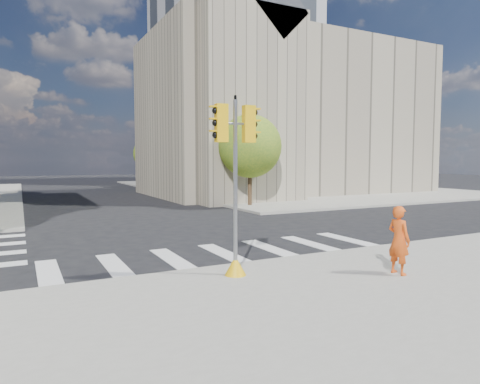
# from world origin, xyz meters

# --- Properties ---
(ground) EXTENTS (160.00, 160.00, 0.00)m
(ground) POSITION_xyz_m (0.00, 0.00, 0.00)
(ground) COLOR black
(ground) RESTS_ON ground
(sidewalk_near) EXTENTS (30.00, 14.00, 0.15)m
(sidewalk_near) POSITION_xyz_m (0.00, -11.00, 0.07)
(sidewalk_near) COLOR gray
(sidewalk_near) RESTS_ON ground
(sidewalk_far_right) EXTENTS (28.00, 40.00, 0.15)m
(sidewalk_far_right) POSITION_xyz_m (20.00, 26.00, 0.07)
(sidewalk_far_right) COLOR gray
(sidewalk_far_right) RESTS_ON ground
(civic_building) EXTENTS (26.00, 16.00, 19.39)m
(civic_building) POSITION_xyz_m (15.59, 19.12, 7.26)
(civic_building) COLOR gray
(civic_building) RESTS_ON ground
(office_tower) EXTENTS (20.00, 18.00, 30.00)m
(office_tower) POSITION_xyz_m (22.00, 42.00, 15.00)
(office_tower) COLOR #9EA0A3
(office_tower) RESTS_ON ground
(tree_re_near) EXTENTS (4.20, 4.20, 6.16)m
(tree_re_near) POSITION_xyz_m (7.50, 10.00, 4.05)
(tree_re_near) COLOR #382616
(tree_re_near) RESTS_ON ground
(tree_re_mid) EXTENTS (4.60, 4.60, 6.66)m
(tree_re_mid) POSITION_xyz_m (7.50, 22.00, 4.35)
(tree_re_mid) COLOR #382616
(tree_re_mid) RESTS_ON ground
(tree_re_far) EXTENTS (4.00, 4.00, 5.88)m
(tree_re_far) POSITION_xyz_m (7.50, 34.00, 3.87)
(tree_re_far) COLOR #382616
(tree_re_far) RESTS_ON ground
(lamp_near) EXTENTS (0.35, 0.18, 8.11)m
(lamp_near) POSITION_xyz_m (8.00, 14.00, 4.58)
(lamp_near) COLOR black
(lamp_near) RESTS_ON sidewalk_far_right
(lamp_far) EXTENTS (0.35, 0.18, 8.11)m
(lamp_far) POSITION_xyz_m (8.00, 28.00, 4.58)
(lamp_far) COLOR black
(lamp_far) RESTS_ON sidewalk_far_right
(traffic_signal) EXTENTS (1.07, 0.56, 4.62)m
(traffic_signal) POSITION_xyz_m (-1.21, -5.18, 2.11)
(traffic_signal) COLOR #E1A90B
(traffic_signal) RESTS_ON sidewalk_near
(photographer) EXTENTS (0.45, 0.67, 1.80)m
(photographer) POSITION_xyz_m (2.64, -7.05, 1.05)
(photographer) COLOR #E14F15
(photographer) RESTS_ON sidewalk_near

